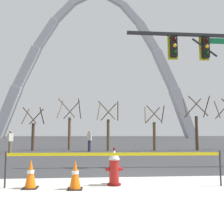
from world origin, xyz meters
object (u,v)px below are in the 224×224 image
(traffic_signal_gantry, at_px, (212,70))
(monument_arch, at_px, (98,71))
(traffic_cone_by_hydrant, at_px, (31,174))
(traffic_cone_mid_sidewalk, at_px, (75,175))
(pedestrian_standing_center, at_px, (89,141))
(fire_hydrant, at_px, (114,167))
(pedestrian_walking_left, at_px, (10,141))

(traffic_signal_gantry, height_order, monument_arch, monument_arch)
(traffic_cone_by_hydrant, bearing_deg, monument_arch, 87.55)
(traffic_cone_mid_sidewalk, relative_size, pedestrian_standing_center, 0.46)
(fire_hydrant, height_order, pedestrian_walking_left, pedestrian_walking_left)
(pedestrian_walking_left, bearing_deg, monument_arch, 82.46)
(pedestrian_walking_left, bearing_deg, traffic_cone_by_hydrant, -68.96)
(fire_hydrant, distance_m, traffic_cone_mid_sidewalk, 1.08)
(pedestrian_walking_left, relative_size, pedestrian_standing_center, 1.00)
(traffic_cone_by_hydrant, relative_size, monument_arch, 0.01)
(monument_arch, bearing_deg, pedestrian_standing_center, -91.63)
(traffic_signal_gantry, bearing_deg, monument_arch, 93.71)
(traffic_cone_by_hydrant, bearing_deg, pedestrian_walking_left, 111.04)
(traffic_cone_mid_sidewalk, relative_size, pedestrian_walking_left, 0.46)
(traffic_cone_by_hydrant, height_order, pedestrian_walking_left, pedestrian_walking_left)
(traffic_cone_by_hydrant, distance_m, pedestrian_walking_left, 11.76)
(monument_arch, distance_m, pedestrian_walking_left, 56.23)
(fire_hydrant, bearing_deg, traffic_cone_mid_sidewalk, -158.44)
(traffic_signal_gantry, bearing_deg, pedestrian_standing_center, 120.93)
(pedestrian_walking_left, height_order, pedestrian_standing_center, same)
(traffic_signal_gantry, relative_size, monument_arch, 0.10)
(traffic_cone_mid_sidewalk, height_order, pedestrian_standing_center, pedestrian_standing_center)
(pedestrian_standing_center, bearing_deg, traffic_signal_gantry, -59.07)
(fire_hydrant, relative_size, traffic_cone_by_hydrant, 1.36)
(traffic_cone_by_hydrant, distance_m, traffic_cone_mid_sidewalk, 1.13)
(traffic_signal_gantry, bearing_deg, traffic_cone_by_hydrant, -153.06)
(traffic_signal_gantry, height_order, pedestrian_standing_center, traffic_signal_gantry)
(traffic_signal_gantry, relative_size, pedestrian_walking_left, 3.77)
(traffic_cone_by_hydrant, distance_m, pedestrian_standing_center, 12.35)
(fire_hydrant, xyz_separation_m, pedestrian_standing_center, (-0.86, 12.06, 0.35))
(traffic_cone_by_hydrant, height_order, traffic_cone_mid_sidewalk, same)
(traffic_cone_by_hydrant, bearing_deg, fire_hydrant, 5.83)
(pedestrian_walking_left, bearing_deg, traffic_cone_mid_sidewalk, -64.41)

